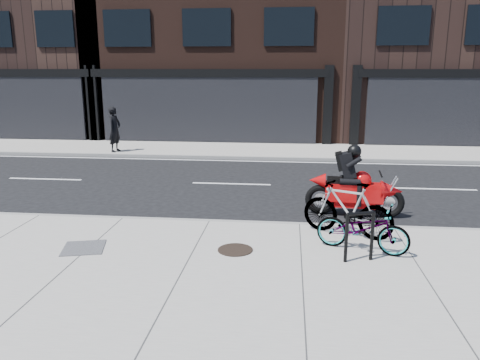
# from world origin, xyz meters

# --- Properties ---
(ground) EXTENTS (120.00, 120.00, 0.00)m
(ground) POSITION_xyz_m (0.00, 0.00, 0.00)
(ground) COLOR black
(ground) RESTS_ON ground
(sidewalk_near) EXTENTS (60.00, 6.00, 0.13)m
(sidewalk_near) POSITION_xyz_m (0.00, -5.00, 0.07)
(sidewalk_near) COLOR gray
(sidewalk_near) RESTS_ON ground
(sidewalk_far) EXTENTS (60.00, 3.50, 0.13)m
(sidewalk_far) POSITION_xyz_m (0.00, 7.75, 0.07)
(sidewalk_far) COLOR gray
(sidewalk_far) RESTS_ON ground
(building_midwest) EXTENTS (10.00, 10.00, 12.00)m
(building_midwest) POSITION_xyz_m (-12.00, 14.50, 6.00)
(building_midwest) COLOR black
(building_midwest) RESTS_ON ground
(building_mideast) EXTENTS (12.00, 10.00, 12.50)m
(building_mideast) POSITION_xyz_m (10.00, 14.50, 6.25)
(building_mideast) COLOR black
(building_mideast) RESTS_ON ground
(bike_rack) EXTENTS (0.52, 0.20, 0.90)m
(bike_rack) POSITION_xyz_m (2.99, -3.90, 0.66)
(bike_rack) COLOR black
(bike_rack) RESTS_ON sidewalk_near
(bicycle_front) EXTENTS (1.82, 1.14, 0.90)m
(bicycle_front) POSITION_xyz_m (3.12, -3.41, 0.58)
(bicycle_front) COLOR gray
(bicycle_front) RESTS_ON sidewalk_near
(bicycle_rear) EXTENTS (1.92, 1.26, 1.13)m
(bicycle_rear) POSITION_xyz_m (2.94, -2.60, 0.69)
(bicycle_rear) COLOR gray
(bicycle_rear) RESTS_ON sidewalk_near
(motorcycle) EXTENTS (2.33, 0.68, 1.74)m
(motorcycle) POSITION_xyz_m (3.40, -0.83, 0.70)
(motorcycle) COLOR black
(motorcycle) RESTS_ON ground
(pedestrian) EXTENTS (0.55, 0.74, 1.82)m
(pedestrian) POSITION_xyz_m (-5.34, 6.50, 1.04)
(pedestrian) COLOR black
(pedestrian) RESTS_ON sidewalk_far
(manhole_cover) EXTENTS (0.87, 0.87, 0.02)m
(manhole_cover) POSITION_xyz_m (0.78, -3.64, 0.14)
(manhole_cover) COLOR black
(manhole_cover) RESTS_ON sidewalk_near
(utility_grate) EXTENTS (0.92, 0.92, 0.02)m
(utility_grate) POSITION_xyz_m (-2.09, -3.85, 0.14)
(utility_grate) COLOR #4D4E50
(utility_grate) RESTS_ON sidewalk_near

